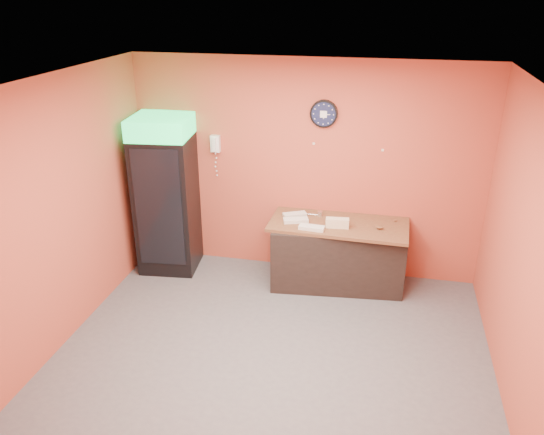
# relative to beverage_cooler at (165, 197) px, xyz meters

# --- Properties ---
(floor) EXTENTS (4.50, 4.50, 0.00)m
(floor) POSITION_rel_beverage_cooler_xyz_m (1.78, -1.60, -1.02)
(floor) COLOR #47474C
(floor) RESTS_ON ground
(back_wall) EXTENTS (4.50, 0.02, 2.80)m
(back_wall) POSITION_rel_beverage_cooler_xyz_m (1.78, 0.40, 0.38)
(back_wall) COLOR #AC4430
(back_wall) RESTS_ON floor
(left_wall) EXTENTS (0.02, 4.00, 2.80)m
(left_wall) POSITION_rel_beverage_cooler_xyz_m (-0.47, -1.60, 0.38)
(left_wall) COLOR #AC4430
(left_wall) RESTS_ON floor
(right_wall) EXTENTS (0.02, 4.00, 2.80)m
(right_wall) POSITION_rel_beverage_cooler_xyz_m (4.03, -1.60, 0.38)
(right_wall) COLOR #AC4430
(right_wall) RESTS_ON floor
(ceiling) EXTENTS (4.50, 4.00, 0.02)m
(ceiling) POSITION_rel_beverage_cooler_xyz_m (1.78, -1.60, 1.78)
(ceiling) COLOR white
(ceiling) RESTS_ON back_wall
(beverage_cooler) EXTENTS (0.80, 0.81, 2.08)m
(beverage_cooler) POSITION_rel_beverage_cooler_xyz_m (0.00, 0.00, 0.00)
(beverage_cooler) COLOR black
(beverage_cooler) RESTS_ON floor
(prep_counter) EXTENTS (1.70, 0.89, 0.82)m
(prep_counter) POSITION_rel_beverage_cooler_xyz_m (2.28, 0.03, -0.61)
(prep_counter) COLOR black
(prep_counter) RESTS_ON floor
(wall_clock) EXTENTS (0.34, 0.06, 0.34)m
(wall_clock) POSITION_rel_beverage_cooler_xyz_m (2.00, 0.37, 1.12)
(wall_clock) COLOR black
(wall_clock) RESTS_ON back_wall
(wall_phone) EXTENTS (0.12, 0.10, 0.22)m
(wall_phone) POSITION_rel_beverage_cooler_xyz_m (0.60, 0.34, 0.66)
(wall_phone) COLOR white
(wall_phone) RESTS_ON back_wall
(butcher_paper) EXTENTS (1.72, 0.84, 0.04)m
(butcher_paper) POSITION_rel_beverage_cooler_xyz_m (2.28, 0.03, -0.18)
(butcher_paper) COLOR brown
(butcher_paper) RESTS_ON prep_counter
(sub_roll_stack) EXTENTS (0.29, 0.12, 0.12)m
(sub_roll_stack) POSITION_rel_beverage_cooler_xyz_m (2.27, -0.11, -0.10)
(sub_roll_stack) COLOR beige
(sub_roll_stack) RESTS_ON butcher_paper
(wrapped_sandwich_left) EXTENTS (0.33, 0.21, 0.04)m
(wrapped_sandwich_left) POSITION_rel_beverage_cooler_xyz_m (1.75, -0.05, -0.14)
(wrapped_sandwich_left) COLOR silver
(wrapped_sandwich_left) RESTS_ON butcher_paper
(wrapped_sandwich_mid) EXTENTS (0.32, 0.15, 0.04)m
(wrapped_sandwich_mid) POSITION_rel_beverage_cooler_xyz_m (1.97, -0.23, -0.14)
(wrapped_sandwich_mid) COLOR silver
(wrapped_sandwich_mid) RESTS_ON butcher_paper
(wrapped_sandwich_right) EXTENTS (0.32, 0.24, 0.04)m
(wrapped_sandwich_right) POSITION_rel_beverage_cooler_xyz_m (1.71, 0.12, -0.14)
(wrapped_sandwich_right) COLOR silver
(wrapped_sandwich_right) RESTS_ON butcher_paper
(kitchen_tool) EXTENTS (0.06, 0.06, 0.06)m
(kitchen_tool) POSITION_rel_beverage_cooler_xyz_m (2.02, 0.19, -0.13)
(kitchen_tool) COLOR silver
(kitchen_tool) RESTS_ON butcher_paper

